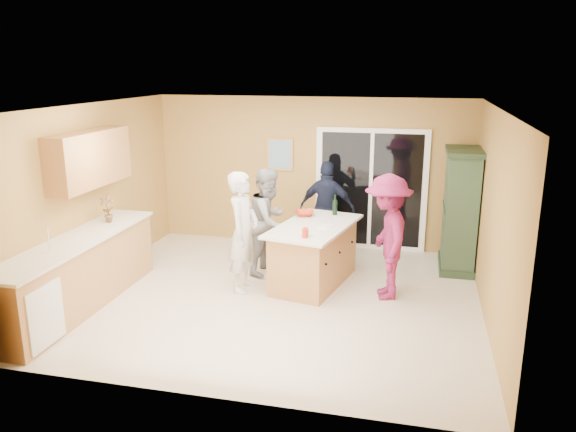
% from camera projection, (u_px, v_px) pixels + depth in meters
% --- Properties ---
extents(floor, '(5.50, 5.50, 0.00)m').
position_uv_depth(floor, '(276.00, 297.00, 7.78)').
color(floor, beige).
rests_on(floor, ground).
extents(ceiling, '(5.50, 5.00, 0.10)m').
position_uv_depth(ceiling, '(275.00, 107.00, 7.11)').
color(ceiling, silver).
rests_on(ceiling, wall_back).
extents(wall_back, '(5.50, 0.10, 2.60)m').
position_uv_depth(wall_back, '(311.00, 172.00, 9.80)').
color(wall_back, tan).
rests_on(wall_back, ground).
extents(wall_front, '(5.50, 0.10, 2.60)m').
position_uv_depth(wall_front, '(207.00, 272.00, 5.10)').
color(wall_front, tan).
rests_on(wall_front, ground).
extents(wall_left, '(0.10, 5.00, 2.60)m').
position_uv_depth(wall_left, '(90.00, 196.00, 8.05)').
color(wall_left, tan).
rests_on(wall_left, ground).
extents(wall_right, '(0.10, 5.00, 2.60)m').
position_uv_depth(wall_right, '(493.00, 219.00, 6.84)').
color(wall_right, tan).
rests_on(wall_right, ground).
extents(left_cabinet_run, '(0.65, 3.05, 1.24)m').
position_uv_depth(left_cabinet_run, '(71.00, 278.00, 7.22)').
color(left_cabinet_run, '#B27B45').
rests_on(left_cabinet_run, floor).
extents(upper_cabinets, '(0.35, 1.60, 0.75)m').
position_uv_depth(upper_cabinets, '(89.00, 159.00, 7.68)').
color(upper_cabinets, '#B27B45').
rests_on(upper_cabinets, wall_left).
extents(sliding_door, '(1.90, 0.07, 2.10)m').
position_uv_depth(sliding_door, '(371.00, 190.00, 9.60)').
color(sliding_door, white).
rests_on(sliding_door, floor).
extents(framed_picture, '(0.46, 0.04, 0.56)m').
position_uv_depth(framed_picture, '(280.00, 154.00, 9.82)').
color(framed_picture, tan).
rests_on(framed_picture, wall_back).
extents(kitchen_island, '(1.26, 1.86, 0.90)m').
position_uv_depth(kitchen_island, '(314.00, 256.00, 8.17)').
color(kitchen_island, '#B27B45').
rests_on(kitchen_island, floor).
extents(green_hutch, '(0.54, 1.03, 1.90)m').
position_uv_depth(green_hutch, '(460.00, 212.00, 8.66)').
color(green_hutch, '#213622').
rests_on(green_hutch, floor).
extents(woman_white, '(0.46, 0.65, 1.71)m').
position_uv_depth(woman_white, '(243.00, 232.00, 7.85)').
color(woman_white, silver).
rests_on(woman_white, floor).
extents(woman_grey, '(0.77, 0.90, 1.63)m').
position_uv_depth(woman_grey, '(269.00, 221.00, 8.56)').
color(woman_grey, gray).
rests_on(woman_grey, floor).
extents(woman_navy, '(0.96, 0.45, 1.59)m').
position_uv_depth(woman_navy, '(327.00, 208.00, 9.37)').
color(woman_navy, '#192237').
rests_on(woman_navy, floor).
extents(woman_magenta, '(0.85, 1.22, 1.72)m').
position_uv_depth(woman_magenta, '(387.00, 237.00, 7.59)').
color(woman_magenta, '#811C4D').
rests_on(woman_magenta, floor).
extents(serving_bowl, '(0.35, 0.35, 0.07)m').
position_uv_depth(serving_bowl, '(304.00, 213.00, 8.54)').
color(serving_bowl, red).
rests_on(serving_bowl, kitchen_island).
extents(tulip_vase, '(0.23, 0.17, 0.39)m').
position_uv_depth(tulip_vase, '(108.00, 209.00, 7.97)').
color(tulip_vase, '#AB1127').
rests_on(tulip_vase, left_cabinet_run).
extents(tumbler_near, '(0.08, 0.08, 0.11)m').
position_uv_depth(tumbler_near, '(306.00, 232.00, 7.53)').
color(tumbler_near, red).
rests_on(tumbler_near, kitchen_island).
extents(tumbler_far, '(0.10, 0.10, 0.11)m').
position_uv_depth(tumbler_far, '(305.00, 234.00, 7.44)').
color(tumbler_far, red).
rests_on(tumbler_far, kitchen_island).
extents(wine_bottle, '(0.07, 0.07, 0.32)m').
position_uv_depth(wine_bottle, '(335.00, 207.00, 8.56)').
color(wine_bottle, black).
rests_on(wine_bottle, kitchen_island).
extents(white_plate, '(0.25, 0.25, 0.02)m').
position_uv_depth(white_plate, '(326.00, 226.00, 7.97)').
color(white_plate, white).
rests_on(white_plate, kitchen_island).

